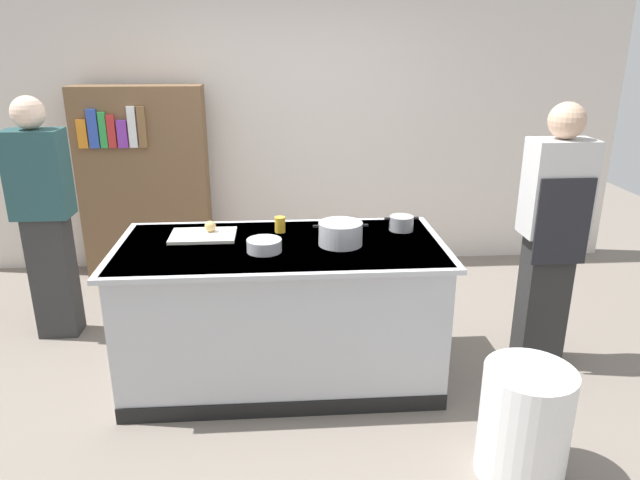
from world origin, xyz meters
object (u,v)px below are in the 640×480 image
at_px(mixing_bowl, 265,245).
at_px(juice_cup, 280,225).
at_px(onion, 211,226).
at_px(person_guest, 45,215).
at_px(stock_pot, 341,233).
at_px(bookshelf, 145,184).
at_px(person_chef, 552,233).
at_px(trash_bin, 525,423).
at_px(sauce_pan, 402,223).

relative_size(mixing_bowl, juice_cup, 2.03).
relative_size(onion, person_guest, 0.04).
bearing_deg(stock_pot, onion, 163.09).
xyz_separation_m(onion, juice_cup, (0.44, 0.02, -0.01)).
height_order(onion, bookshelf, bookshelf).
relative_size(stock_pot, bookshelf, 0.19).
bearing_deg(mixing_bowl, person_chef, 5.55).
height_order(onion, person_guest, person_guest).
bearing_deg(trash_bin, juice_cup, 133.75).
xyz_separation_m(sauce_pan, trash_bin, (0.39, -1.20, -0.65)).
xyz_separation_m(juice_cup, person_chef, (1.71, -0.18, -0.04)).
height_order(sauce_pan, person_chef, person_chef).
height_order(juice_cup, trash_bin, juice_cup).
distance_m(onion, person_guest, 1.29).
height_order(onion, stock_pot, stock_pot).
bearing_deg(juice_cup, trash_bin, -46.25).
xyz_separation_m(mixing_bowl, bookshelf, (-1.09, 1.92, -0.08)).
xyz_separation_m(stock_pot, person_chef, (1.35, 0.09, -0.06)).
distance_m(stock_pot, person_chef, 1.35).
distance_m(sauce_pan, person_chef, 0.94).
bearing_deg(trash_bin, stock_pot, 130.21).
relative_size(person_chef, person_guest, 1.00).
distance_m(juice_cup, person_guest, 1.69).
xyz_separation_m(person_chef, bookshelf, (-2.89, 1.74, -0.06)).
xyz_separation_m(stock_pot, juice_cup, (-0.36, 0.26, -0.02)).
height_order(juice_cup, bookshelf, bookshelf).
xyz_separation_m(mixing_bowl, trash_bin, (1.26, -0.87, -0.64)).
relative_size(mixing_bowl, bookshelf, 0.12).
xyz_separation_m(sauce_pan, bookshelf, (-1.96, 1.58, -0.09)).
distance_m(sauce_pan, person_guest, 2.46).
distance_m(stock_pot, juice_cup, 0.44).
bearing_deg(sauce_pan, stock_pot, -149.53).
bearing_deg(mixing_bowl, juice_cup, 74.94).
height_order(trash_bin, bookshelf, bookshelf).
bearing_deg(bookshelf, trash_bin, -49.91).
distance_m(stock_pot, trash_bin, 1.42).
xyz_separation_m(juice_cup, person_guest, (-1.63, 0.46, -0.04)).
height_order(stock_pot, sauce_pan, stock_pot).
height_order(stock_pot, bookshelf, bookshelf).
relative_size(mixing_bowl, person_guest, 0.12).
bearing_deg(onion, mixing_bowl, -43.91).
distance_m(onion, sauce_pan, 1.21).
bearing_deg(stock_pot, person_chef, 3.69).
xyz_separation_m(onion, mixing_bowl, (0.34, -0.33, -0.02)).
bearing_deg(mixing_bowl, bookshelf, 119.51).
height_order(mixing_bowl, person_chef, person_chef).
distance_m(sauce_pan, bookshelf, 2.52).
height_order(juice_cup, person_guest, person_guest).
relative_size(stock_pot, sauce_pan, 1.49).
bearing_deg(trash_bin, person_guest, 148.99).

